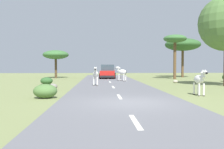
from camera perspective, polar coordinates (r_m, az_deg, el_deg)
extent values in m
plane|color=olive|center=(11.65, 4.25, -6.37)|extent=(90.00, 90.00, 0.00)
cube|color=slate|center=(11.61, 2.42, -6.28)|extent=(6.00, 64.00, 0.05)
cube|color=silver|center=(7.69, 5.20, -10.38)|extent=(0.16, 2.00, 0.01)
cube|color=silver|center=(13.58, 1.65, -4.94)|extent=(0.16, 2.00, 0.01)
cube|color=silver|center=(19.53, 0.27, -2.80)|extent=(0.16, 2.00, 0.01)
cube|color=silver|center=(25.51, -0.45, -1.65)|extent=(0.16, 2.00, 0.01)
cube|color=silver|center=(31.50, -0.91, -0.95)|extent=(0.16, 2.00, 0.01)
cube|color=silver|center=(37.49, -1.21, -0.46)|extent=(0.16, 2.00, 0.01)
ellipsoid|color=silver|center=(21.01, -3.65, 0.12)|extent=(0.44, 1.08, 0.51)
cylinder|color=silver|center=(20.70, -4.05, -1.52)|extent=(0.11, 0.11, 0.73)
cylinder|color=#28231E|center=(20.72, -4.05, -2.46)|extent=(0.12, 0.12, 0.05)
cylinder|color=silver|center=(20.69, -3.30, -1.52)|extent=(0.11, 0.11, 0.73)
cylinder|color=#28231E|center=(20.71, -3.30, -2.46)|extent=(0.12, 0.12, 0.05)
cylinder|color=silver|center=(21.40, -3.99, -1.40)|extent=(0.11, 0.11, 0.73)
cylinder|color=#28231E|center=(21.42, -3.99, -2.31)|extent=(0.12, 0.12, 0.05)
cylinder|color=silver|center=(21.39, -3.26, -1.40)|extent=(0.11, 0.11, 0.73)
cylinder|color=#28231E|center=(21.41, -3.26, -2.31)|extent=(0.12, 0.12, 0.05)
cylinder|color=silver|center=(20.49, -3.70, 0.80)|extent=(0.20, 0.39, 0.43)
cube|color=black|center=(20.49, -3.70, 1.05)|extent=(0.04, 0.35, 0.30)
ellipsoid|color=silver|center=(20.24, -3.72, 1.24)|extent=(0.20, 0.47, 0.23)
ellipsoid|color=black|center=(20.05, -3.73, 1.18)|extent=(0.14, 0.17, 0.14)
cone|color=silver|center=(20.36, -3.90, 1.57)|extent=(0.09, 0.09, 0.14)
cone|color=silver|center=(20.35, -3.52, 1.57)|extent=(0.09, 0.09, 0.14)
cylinder|color=black|center=(21.55, -3.62, -0.09)|extent=(0.04, 0.15, 0.43)
ellipsoid|color=silver|center=(15.32, 18.71, -1.03)|extent=(0.47, 1.05, 0.49)
cylinder|color=silver|center=(15.00, 18.76, -3.23)|extent=(0.11, 0.11, 0.70)
cylinder|color=#28231E|center=(15.03, 18.75, -4.48)|extent=(0.12, 0.12, 0.05)
cylinder|color=silver|center=(15.11, 19.67, -3.21)|extent=(0.11, 0.11, 0.70)
cylinder|color=#28231E|center=(15.14, 19.66, -4.45)|extent=(0.12, 0.12, 0.05)
cylinder|color=silver|center=(15.61, 17.73, -3.02)|extent=(0.11, 0.11, 0.70)
cylinder|color=#28231E|center=(15.64, 17.72, -4.22)|extent=(0.12, 0.12, 0.05)
cylinder|color=silver|center=(15.72, 18.61, -2.99)|extent=(0.11, 0.11, 0.70)
cylinder|color=#28231E|center=(15.75, 18.60, -4.18)|extent=(0.12, 0.12, 0.05)
cylinder|color=silver|center=(14.86, 19.51, -0.16)|extent=(0.21, 0.38, 0.42)
cube|color=black|center=(14.85, 19.52, 0.17)|extent=(0.06, 0.34, 0.29)
ellipsoid|color=silver|center=(14.63, 19.93, 0.41)|extent=(0.21, 0.46, 0.23)
ellipsoid|color=black|center=(14.47, 20.23, 0.32)|extent=(0.14, 0.16, 0.14)
cone|color=silver|center=(14.70, 19.51, 0.86)|extent=(0.09, 0.09, 0.13)
cone|color=silver|center=(14.76, 19.97, 0.86)|extent=(0.09, 0.09, 0.13)
cylinder|color=black|center=(15.79, 17.93, -1.27)|extent=(0.05, 0.15, 0.42)
ellipsoid|color=silver|center=(26.97, 2.30, 0.58)|extent=(1.04, 1.11, 0.52)
cylinder|color=silver|center=(27.34, 1.97, -0.63)|extent=(0.15, 0.15, 0.74)
cylinder|color=#28231E|center=(27.36, 1.97, -1.36)|extent=(0.18, 0.18, 0.05)
cylinder|color=silver|center=(27.14, 1.55, -0.65)|extent=(0.15, 0.15, 0.74)
cylinder|color=#28231E|center=(27.16, 1.55, -1.38)|extent=(0.18, 0.18, 0.05)
cylinder|color=silver|center=(26.84, 3.04, -0.68)|extent=(0.15, 0.15, 0.74)
cylinder|color=#28231E|center=(26.86, 3.04, -1.42)|extent=(0.18, 0.18, 0.05)
cylinder|color=silver|center=(26.64, 2.63, -0.70)|extent=(0.15, 0.15, 0.74)
cylinder|color=#28231E|center=(26.66, 2.63, -1.45)|extent=(0.18, 0.18, 0.05)
cylinder|color=silver|center=(27.33, 1.52, 1.16)|extent=(0.40, 0.43, 0.44)
cube|color=black|center=(27.33, 1.52, 1.35)|extent=(0.26, 0.30, 0.30)
ellipsoid|color=silver|center=(27.51, 1.14, 1.51)|extent=(0.46, 0.49, 0.24)
ellipsoid|color=black|center=(27.65, 0.87, 1.47)|extent=(0.21, 0.22, 0.14)
cone|color=silver|center=(27.48, 1.42, 1.75)|extent=(0.13, 0.13, 0.14)
cone|color=silver|center=(27.38, 1.21, 1.75)|extent=(0.13, 0.13, 0.14)
cylinder|color=black|center=(26.59, 3.13, 0.35)|extent=(0.13, 0.14, 0.44)
cube|color=red|center=(32.85, -0.95, 0.19)|extent=(2.06, 4.31, 0.80)
cube|color=#334751|center=(33.04, -0.94, 1.55)|extent=(1.78, 2.30, 0.76)
cube|color=black|center=(30.71, -1.08, -0.46)|extent=(1.72, 0.27, 0.24)
cylinder|color=black|center=(31.55, -2.66, -0.33)|extent=(0.26, 0.69, 0.68)
cylinder|color=black|center=(31.50, 0.61, -0.33)|extent=(0.26, 0.69, 0.68)
cylinder|color=black|center=(34.25, -2.39, -0.14)|extent=(0.26, 0.69, 0.68)
cylinder|color=black|center=(34.19, 0.62, -0.14)|extent=(0.26, 0.69, 0.68)
cylinder|color=#4C3823|center=(34.95, -12.33, 1.28)|extent=(0.31, 0.31, 2.51)
ellipsoid|color=#386633|center=(34.98, -12.35, 4.31)|extent=(3.39, 3.39, 1.19)
cylinder|color=brown|center=(37.91, 15.37, 2.25)|extent=(0.34, 0.34, 3.76)
ellipsoid|color=#2D5628|center=(38.02, 15.41, 6.40)|extent=(4.99, 4.99, 1.74)
cylinder|color=brown|center=(32.51, 13.75, 2.93)|extent=(0.36, 0.36, 4.47)
ellipsoid|color=#386633|center=(32.67, 13.79, 7.72)|extent=(2.81, 2.81, 0.98)
ellipsoid|color=#425B2D|center=(33.17, 18.67, -0.52)|extent=(0.92, 0.83, 0.55)
ellipsoid|color=#4C7038|center=(13.79, -14.58, -3.58)|extent=(1.23, 1.10, 0.74)
ellipsoid|color=#2D5628|center=(23.58, -14.29, -1.37)|extent=(1.08, 0.97, 0.65)
ellipsoid|color=#A89E8C|center=(25.56, 13.89, -1.52)|extent=(0.50, 0.38, 0.27)
ellipsoid|color=gray|center=(18.64, -12.91, -2.61)|extent=(0.59, 0.53, 0.41)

